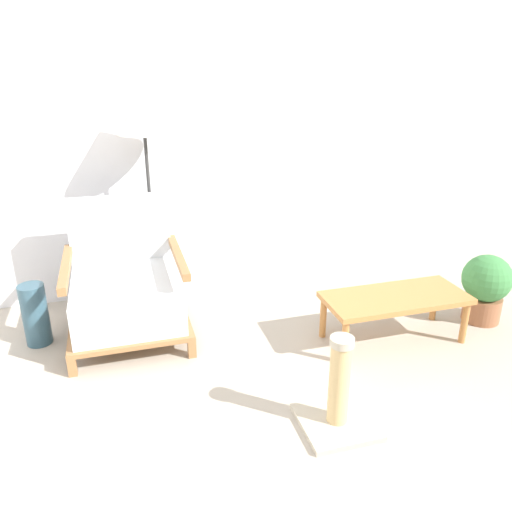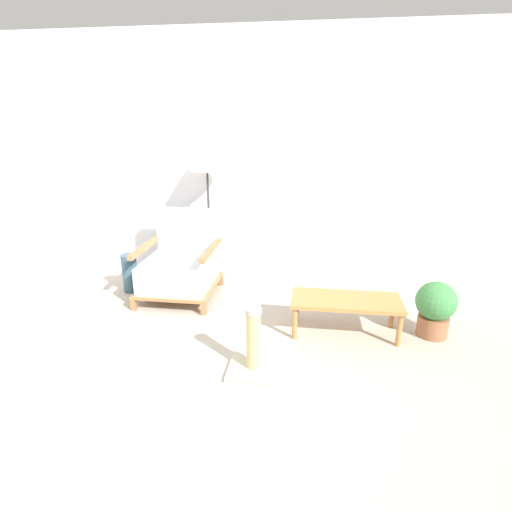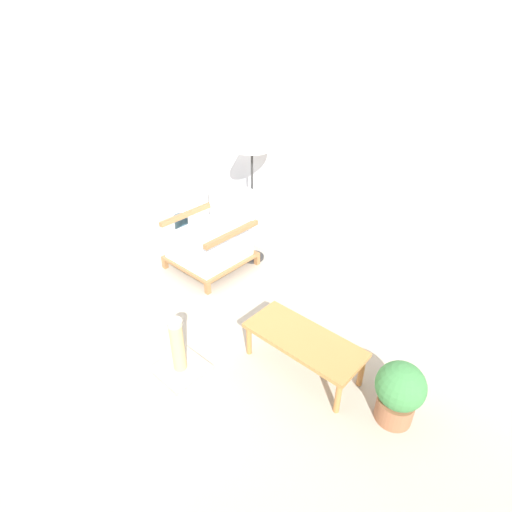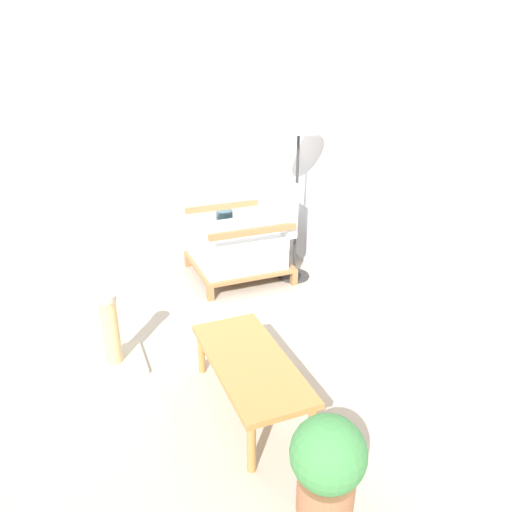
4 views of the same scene
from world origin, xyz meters
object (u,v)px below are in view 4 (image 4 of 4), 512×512
Objects in this scene: vase at (225,231)px; scratching_post at (113,343)px; floor_lamp at (299,122)px; potted_plant at (327,464)px; armchair at (242,241)px; coffee_table at (250,366)px.

scratching_post reaches higher than vase.
scratching_post is at bearing -39.69° from vase.
potted_plant is (2.20, -0.92, -1.08)m from floor_lamp.
armchair reaches higher than vase.
vase is 3.06m from potted_plant.
armchair reaches higher than scratching_post.
armchair is at bearing 160.93° from coffee_table.
vase reaches higher than coffee_table.
floor_lamp is at bearing 24.36° from vase.
coffee_table is 0.98m from scratching_post.
vase is 0.84× the size of potted_plant.
scratching_post is (0.73, -1.65, -1.18)m from floor_lamp.
potted_plant is 0.96× the size of scratching_post.
scratching_post is at bearing -66.01° from floor_lamp.
coffee_table is 1.83× the size of scratching_post.
vase is (-0.58, 0.04, -0.11)m from armchair.
coffee_table is at bearing -175.39° from potted_plant.
coffee_table is (1.67, -0.58, -0.04)m from armchair.
vase is at bearing -155.64° from floor_lamp.
coffee_table is (1.44, -0.98, -1.06)m from floor_lamp.
armchair reaches higher than coffee_table.
vase is at bearing 169.60° from potted_plant.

